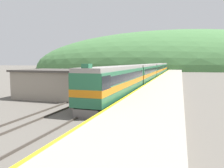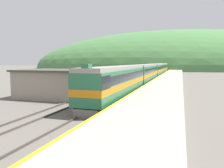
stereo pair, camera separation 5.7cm
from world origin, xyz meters
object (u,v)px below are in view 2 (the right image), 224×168
object	(u,v)px
carriage_fourth	(162,68)
carriage_third	(156,70)
carriage_second	(145,73)
siding_train	(141,71)
express_train_lead_car	(118,82)

from	to	relation	value
carriage_fourth	carriage_third	bearing A→B (deg)	-90.00
carriage_second	siding_train	size ratio (longest dim) A/B	0.50
carriage_third	siding_train	xyz separation A→B (m)	(-4.14, -1.99, -0.37)
carriage_second	siding_train	bearing A→B (deg)	102.31
express_train_lead_car	carriage_second	xyz separation A→B (m)	(0.00, 20.87, -0.01)
carriage_third	siding_train	distance (m)	4.61
carriage_third	carriage_fourth	xyz separation A→B (m)	(0.00, 20.97, 0.00)
carriage_second	siding_train	xyz separation A→B (m)	(-4.14, 18.97, -0.37)
carriage_third	carriage_fourth	distance (m)	20.97
carriage_third	carriage_second	bearing A→B (deg)	-90.00
carriage_second	siding_train	distance (m)	19.42
express_train_lead_car	siding_train	bearing A→B (deg)	95.93
siding_train	express_train_lead_car	bearing A→B (deg)	-84.07
carriage_second	siding_train	world-z (taller)	carriage_second
carriage_fourth	siding_train	world-z (taller)	carriage_fourth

